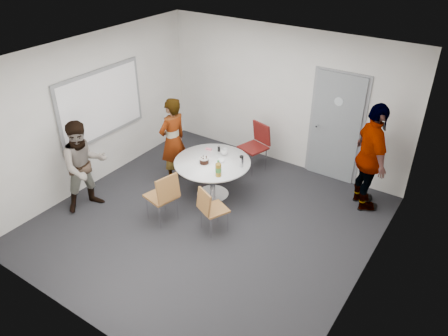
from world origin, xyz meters
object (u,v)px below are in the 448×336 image
Objects in this scene: chair_near_right at (210,207)px; person_right at (371,158)px; chair_far at (257,142)px; chair_near_left at (164,194)px; person_main at (173,140)px; person_left at (85,166)px; whiteboard at (101,104)px; door at (336,128)px; table at (213,166)px.

person_right reaches higher than chair_near_right.
person_right is (1.78, 2.05, 0.47)m from chair_near_right.
chair_far is at bearing 51.58° from person_right.
person_main is at bearing 46.20° from chair_near_left.
person_left is 0.84× the size of person_right.
person_left is at bearing -61.97° from whiteboard.
door is at bearing 133.78° from person_main.
person_right is (2.53, 2.25, 0.39)m from chair_near_left.
person_main is (-0.73, 1.12, 0.26)m from chair_near_left.
chair_far reaches higher than chair_near_right.
door is 2.33× the size of chair_near_left.
chair_far is 0.50× the size of person_right.
person_main is at bearing 172.63° from chair_near_right.
person_right is (2.18, -0.08, 0.37)m from chair_far.
chair_far is (-1.33, -0.53, -0.44)m from door.
whiteboard reaches higher than person_left.
whiteboard is at bearing 74.51° from person_right.
table is at bearing 13.19° from whiteboard.
person_right is (4.41, 1.67, -0.50)m from whiteboard.
table is 0.70× the size of person_right.
table is 1.67× the size of chair_near_right.
whiteboard reaches higher than chair_near_right.
door is 2.87m from chair_near_right.
chair_near_right is at bearing -53.58° from person_left.
chair_near_left is (-0.20, -1.07, -0.05)m from table.
door is at bearing 50.56° from table.
person_main reaches higher than chair_far.
chair_near_left is at bearing -100.60° from table.
whiteboard is 1.27m from person_left.
chair_near_left is 1.15× the size of chair_near_right.
table is 2.63m from person_right.
chair_far is at bearing 146.26° from person_main.
person_main is 1.63m from person_left.
chair_far is 0.59× the size of person_left.
chair_far is 1.64m from person_main.
whiteboard is at bearing -56.73° from person_main.
whiteboard is 1.19× the size of person_left.
person_right is at bearing 20.75° from whiteboard.
chair_near_left is at bearing -17.08° from whiteboard.
person_main reaches higher than table.
whiteboard is 2.17m from chair_near_left.
chair_near_left is 0.56× the size of person_main.
chair_far is at bearing 38.19° from whiteboard.
whiteboard is at bearing 49.22° from person_left.
door is at bearing 95.42° from chair_near_right.
whiteboard is at bearing -166.81° from table.
door reaches higher than person_left.
table is 0.83× the size of person_left.
whiteboard is 1.00× the size of person_right.
chair_near_left is at bearing 41.14° from person_main.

